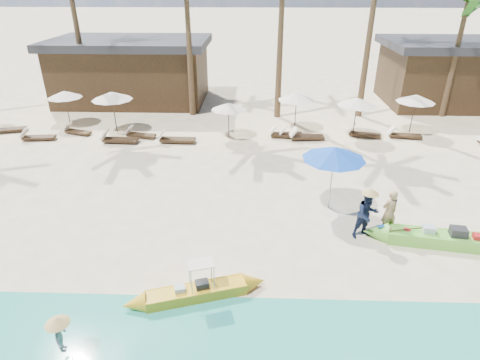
{
  "coord_description": "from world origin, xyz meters",
  "views": [
    {
      "loc": [
        0.61,
        -11.02,
        8.02
      ],
      "look_at": [
        0.16,
        2.0,
        1.43
      ],
      "focal_mm": 30.0,
      "sensor_mm": 36.0,
      "label": 1
    }
  ],
  "objects_px": {
    "green_canoe": "(442,239)",
    "blue_umbrella": "(334,153)",
    "yellow_canoe": "(196,292)",
    "tourist": "(389,212)"
  },
  "relations": [
    {
      "from": "green_canoe",
      "to": "yellow_canoe",
      "type": "distance_m",
      "value": 8.34
    },
    {
      "from": "blue_umbrella",
      "to": "tourist",
      "type": "bearing_deg",
      "value": -44.17
    },
    {
      "from": "yellow_canoe",
      "to": "tourist",
      "type": "bearing_deg",
      "value": 11.83
    },
    {
      "from": "green_canoe",
      "to": "blue_umbrella",
      "type": "height_order",
      "value": "blue_umbrella"
    },
    {
      "from": "blue_umbrella",
      "to": "yellow_canoe",
      "type": "bearing_deg",
      "value": -131.26
    },
    {
      "from": "green_canoe",
      "to": "yellow_canoe",
      "type": "relative_size",
      "value": 1.29
    },
    {
      "from": "tourist",
      "to": "blue_umbrella",
      "type": "bearing_deg",
      "value": -63.14
    },
    {
      "from": "tourist",
      "to": "blue_umbrella",
      "type": "distance_m",
      "value": 2.82
    },
    {
      "from": "green_canoe",
      "to": "blue_umbrella",
      "type": "relative_size",
      "value": 2.23
    },
    {
      "from": "yellow_canoe",
      "to": "blue_umbrella",
      "type": "xyz_separation_m",
      "value": [
        4.5,
        5.13,
        2.1
      ]
    }
  ]
}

